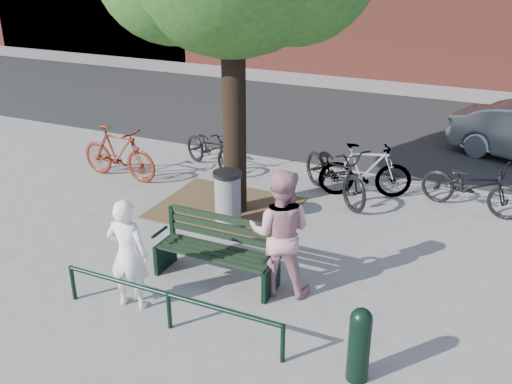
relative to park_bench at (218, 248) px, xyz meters
The scene contains 14 objects.
ground 0.49m from the park_bench, 90.00° to the right, with size 90.00×90.00×0.00m, color gray.
dirt_pit 2.39m from the park_bench, 115.24° to the left, with size 2.40×2.00×0.02m, color brown.
road 8.43m from the park_bench, 90.00° to the left, with size 40.00×7.00×0.01m, color black.
park_bench is the anchor object (origin of this frame).
guard_railing 1.28m from the park_bench, 90.00° to the right, with size 3.06×0.06×0.51m.
person_left 1.31m from the park_bench, 123.76° to the right, with size 0.55×0.36×1.52m, color white.
person_right 0.99m from the park_bench, ahead, with size 0.86×0.67×1.76m, color #BD8287.
bollard 2.62m from the park_bench, 26.97° to the right, with size 0.24×0.24×0.90m.
litter_bin 1.63m from the park_bench, 112.65° to the left, with size 0.48×0.48×0.98m.
bicycle_a 4.37m from the park_bench, 120.32° to the left, with size 0.60×1.73×0.91m, color black.
bicycle_b 4.42m from the park_bench, 145.09° to the left, with size 0.50×1.79×1.07m, color #5E1B0D.
bicycle_c 3.45m from the park_bench, 79.59° to the left, with size 0.71×2.03×1.07m, color black.
bicycle_d 3.86m from the park_bench, 73.31° to the left, with size 0.49×1.72×1.03m, color gray.
bicycle_e 4.90m from the park_bench, 52.53° to the left, with size 0.63×1.80×0.95m, color black.
Camera 1 is at (3.40, -6.04, 4.34)m, focal length 40.00 mm.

